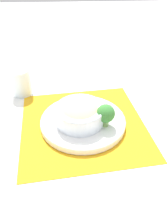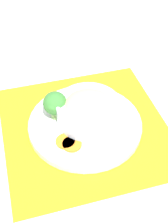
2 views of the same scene
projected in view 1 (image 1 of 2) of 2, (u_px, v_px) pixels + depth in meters
name	position (u px, v px, depth m)	size (l,w,h in m)	color
ground_plane	(83.00, 124.00, 0.73)	(4.00, 4.00, 0.00)	white
placemat	(83.00, 124.00, 0.72)	(0.44, 0.44, 0.00)	orange
plate	(83.00, 121.00, 0.72)	(0.28, 0.28, 0.02)	white
bowl	(80.00, 113.00, 0.69)	(0.16, 0.16, 0.07)	silver
broccoli_floret	(106.00, 114.00, 0.66)	(0.06, 0.06, 0.08)	#759E51
carrot_slice_near	(98.00, 109.00, 0.76)	(0.04, 0.04, 0.01)	orange
carrot_slice_middle	(94.00, 107.00, 0.76)	(0.04, 0.04, 0.01)	orange
water_glass	(21.00, 83.00, 0.85)	(0.08, 0.08, 0.10)	silver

